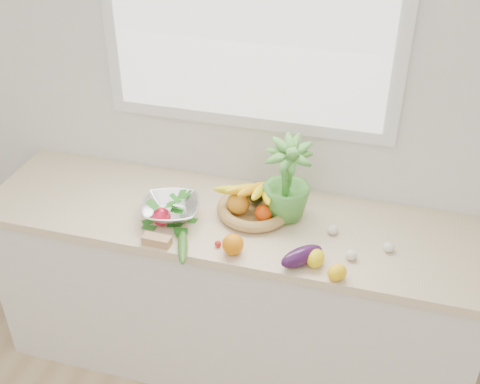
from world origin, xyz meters
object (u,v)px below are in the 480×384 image
(cucumber, at_px, (183,247))
(apple, at_px, (161,217))
(fruit_basket, at_px, (254,204))
(colander_with_spinach, at_px, (170,206))
(eggplant, at_px, (302,256))
(potted_herb, at_px, (287,179))

(cucumber, bearing_deg, apple, 136.09)
(fruit_basket, bearing_deg, colander_with_spinach, -158.23)
(eggplant, bearing_deg, fruit_basket, 134.13)
(apple, distance_m, eggplant, 0.64)
(eggplant, height_order, colander_with_spinach, colander_with_spinach)
(apple, relative_size, colander_with_spinach, 0.26)
(eggplant, height_order, cucumber, eggplant)
(fruit_basket, bearing_deg, potted_herb, 4.19)
(cucumber, distance_m, potted_herb, 0.52)
(apple, xyz_separation_m, cucumber, (0.15, -0.14, -0.02))
(potted_herb, relative_size, fruit_basket, 0.87)
(apple, bearing_deg, eggplant, -8.36)
(potted_herb, distance_m, fruit_basket, 0.20)
(cucumber, height_order, colander_with_spinach, colander_with_spinach)
(cucumber, bearing_deg, potted_herb, 43.89)
(cucumber, height_order, potted_herb, potted_herb)
(eggplant, bearing_deg, colander_with_spinach, 166.75)
(eggplant, xyz_separation_m, potted_herb, (-0.13, 0.29, 0.16))
(apple, bearing_deg, cucumber, -43.91)
(apple, bearing_deg, fruit_basket, 27.14)
(potted_herb, xyz_separation_m, fruit_basket, (-0.14, -0.01, -0.15))
(apple, height_order, fruit_basket, fruit_basket)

